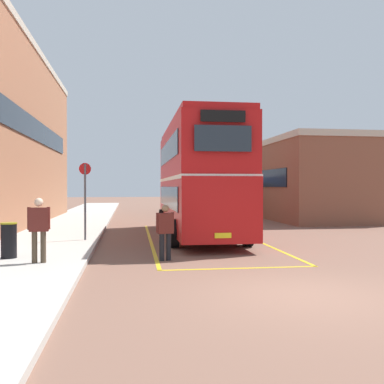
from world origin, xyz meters
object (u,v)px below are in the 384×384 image
at_px(pedestrian_waiting_near, 39,225).
at_px(pedestrian_boarding, 165,229).
at_px(double_decker_bus, 198,178).
at_px(bus_stop_sign, 85,194).
at_px(litter_bin, 9,240).
at_px(single_deck_bus, 202,193).

bearing_deg(pedestrian_waiting_near, pedestrian_boarding, 11.20).
distance_m(pedestrian_boarding, pedestrian_waiting_near, 3.42).
distance_m(double_decker_bus, pedestrian_boarding, 6.27).
height_order(pedestrian_boarding, bus_stop_sign, bus_stop_sign).
relative_size(double_decker_bus, litter_bin, 10.62).
bearing_deg(bus_stop_sign, pedestrian_waiting_near, -98.52).
bearing_deg(single_deck_bus, pedestrian_waiting_near, -110.07).
height_order(single_deck_bus, pedestrian_boarding, single_deck_bus).
bearing_deg(pedestrian_boarding, pedestrian_waiting_near, -168.80).
xyz_separation_m(pedestrian_boarding, litter_bin, (-4.33, 0.24, -0.28)).
bearing_deg(pedestrian_waiting_near, bus_stop_sign, 81.48).
distance_m(single_deck_bus, pedestrian_waiting_near, 24.00).
bearing_deg(litter_bin, pedestrian_waiting_near, -42.68).
bearing_deg(pedestrian_waiting_near, litter_bin, 137.32).
relative_size(pedestrian_waiting_near, litter_bin, 1.71).
relative_size(double_decker_bus, single_deck_bus, 1.07).
xyz_separation_m(double_decker_bus, single_deck_bus, (2.99, 16.12, -0.87)).
bearing_deg(bus_stop_sign, double_decker_bus, 19.97).
height_order(single_deck_bus, litter_bin, single_deck_bus).
bearing_deg(single_deck_bus, pedestrian_boarding, -102.59).
bearing_deg(single_deck_bus, bus_stop_sign, -112.94).
height_order(single_deck_bus, pedestrian_waiting_near, single_deck_bus).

